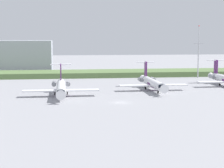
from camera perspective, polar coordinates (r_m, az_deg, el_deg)
ground_plane at (r=133.79m, az=-0.69°, el=-0.64°), size 500.00×500.00×0.00m
grass_berm at (r=175.97m, az=-2.33°, el=1.56°), size 320.00×20.00×2.31m
regional_jet_second at (r=117.47m, az=-7.59°, el=-0.51°), size 22.81×31.00×9.00m
regional_jet_third at (r=129.64m, az=6.00°, el=0.21°), size 22.81×31.00×9.00m
antenna_mast at (r=171.97m, az=12.71°, el=4.05°), size 4.40×0.50×22.82m
distant_hangar at (r=203.82m, az=-15.89°, el=3.98°), size 49.62×28.09×16.04m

